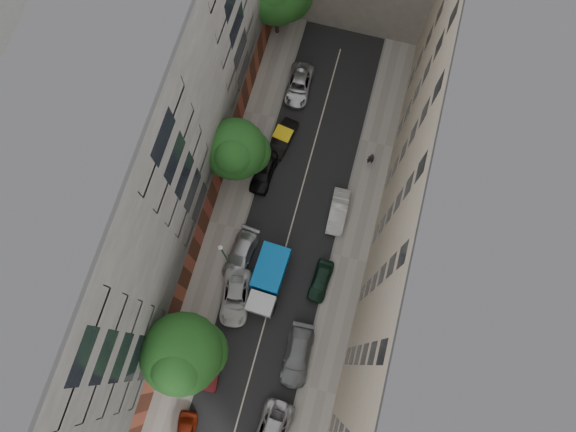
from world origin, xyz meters
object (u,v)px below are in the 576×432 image
(car_right_3, at_px, (338,211))
(lamp_post, at_px, (224,254))
(car_right_1, at_px, (298,356))
(tree_mid, at_px, (236,152))
(car_left_4, at_px, (264,172))
(car_right_2, at_px, (321,281))
(car_left_1, at_px, (212,365))
(tarp_truck, at_px, (268,279))
(tree_near, at_px, (183,356))
(car_left_2, at_px, (235,298))
(car_left_6, at_px, (299,85))
(pedestrian, at_px, (371,159))
(car_left_5, at_px, (283,138))
(car_left_3, at_px, (241,254))

(car_right_3, relative_size, lamp_post, 0.64)
(car_right_1, xyz_separation_m, tree_mid, (-8.81, 13.83, 4.50))
(car_left_4, relative_size, lamp_post, 0.65)
(car_right_2, distance_m, car_right_3, 6.20)
(car_left_1, relative_size, car_left_4, 0.98)
(car_right_2, bearing_deg, tarp_truck, -161.20)
(tree_near, bearing_deg, car_right_3, 61.14)
(car_left_2, height_order, car_left_6, car_left_2)
(tree_mid, bearing_deg, lamp_post, -80.58)
(car_left_2, height_order, tree_mid, tree_mid)
(car_left_4, distance_m, car_left_6, 9.23)
(car_left_2, relative_size, car_left_4, 1.16)
(tree_near, xyz_separation_m, pedestrian, (9.75, 20.09, -5.06))
(car_right_3, bearing_deg, car_right_2, -92.39)
(car_left_2, bearing_deg, pedestrian, 51.84)
(car_left_5, xyz_separation_m, car_right_2, (6.40, -11.60, -0.02))
(car_left_1, height_order, car_left_2, car_left_2)
(car_left_2, xyz_separation_m, lamp_post, (-1.35, 2.66, 3.45))
(pedestrian, bearing_deg, car_left_3, 45.04)
(car_right_3, bearing_deg, car_left_4, 163.57)
(tarp_truck, distance_m, car_right_1, 6.52)
(car_left_4, relative_size, car_right_3, 1.01)
(car_left_2, height_order, car_left_4, car_left_4)
(tree_near, distance_m, lamp_post, 8.21)
(car_left_3, distance_m, car_right_2, 7.05)
(car_left_5, bearing_deg, lamp_post, -87.44)
(car_left_5, relative_size, car_right_3, 0.96)
(car_left_4, xyz_separation_m, car_right_2, (7.20, -8.00, -0.08))
(car_left_5, distance_m, tree_mid, 6.74)
(car_right_1, xyz_separation_m, car_right_2, (0.32, 6.34, -0.11))
(car_left_1, relative_size, car_left_6, 0.87)
(car_left_2, height_order, car_right_3, car_right_3)
(car_left_4, height_order, car_right_3, car_left_4)
(car_left_6, bearing_deg, tarp_truck, -86.07)
(car_left_3, bearing_deg, car_left_6, 94.07)
(car_right_3, relative_size, tree_mid, 0.53)
(car_left_6, bearing_deg, car_left_5, -92.93)
(car_left_5, bearing_deg, car_left_4, -93.40)
(car_left_5, distance_m, tree_near, 20.90)
(car_left_1, distance_m, lamp_post, 9.01)
(car_left_5, relative_size, tree_mid, 0.51)
(car_left_6, xyz_separation_m, pedestrian, (8.04, -5.62, 0.36))
(tarp_truck, bearing_deg, car_right_3, 62.82)
(pedestrian, bearing_deg, tree_mid, 13.66)
(car_right_1, relative_size, tree_mid, 0.66)
(car_left_6, bearing_deg, car_right_3, -62.74)
(tree_mid, bearing_deg, tree_near, -86.32)
(car_left_2, bearing_deg, car_left_5, 80.34)
(car_left_3, bearing_deg, car_left_5, 92.97)
(tree_mid, bearing_deg, car_left_2, -75.91)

